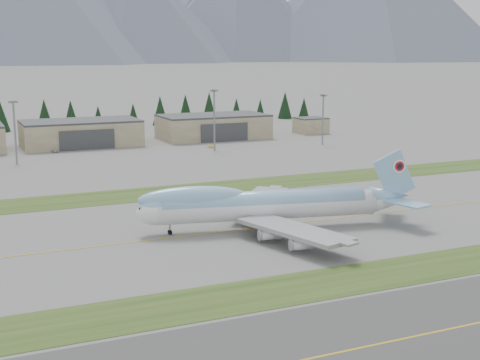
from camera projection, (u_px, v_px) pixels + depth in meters
name	position (u px, v px, depth m)	size (l,w,h in m)	color
ground	(274.00, 226.00, 153.10)	(7000.00, 7000.00, 0.00)	slate
grass_strip_near	(370.00, 276.00, 119.03)	(400.00, 14.00, 0.08)	#274217
grass_strip_far	(204.00, 189.00, 193.45)	(400.00, 18.00, 0.08)	#274217
asphalt_taxiway	(465.00, 326.00, 97.52)	(400.00, 32.00, 0.04)	#353535
taxiway_line_main	(274.00, 226.00, 153.10)	(400.00, 0.40, 0.02)	gold
taxiway_line_near	(465.00, 326.00, 97.52)	(400.00, 0.40, 0.02)	gold
boeing_747_freighter	(265.00, 204.00, 149.22)	(65.71, 55.27, 17.24)	white
hangar_center	(81.00, 133.00, 280.47)	(48.00, 26.60, 10.80)	gray
hangar_right	(213.00, 126.00, 304.44)	(48.00, 26.60, 10.80)	gray
control_shed	(311.00, 125.00, 323.01)	(14.00, 12.00, 7.60)	gray
floodlight_masts	(57.00, 118.00, 236.71)	(181.33, 10.53, 24.31)	gray
service_vehicle_a	(55.00, 152.00, 262.69)	(1.57, 3.88, 1.32)	silver
service_vehicle_b	(212.00, 148.00, 275.20)	(1.18, 3.36, 1.11)	yellow
service_vehicle_c	(249.00, 139.00, 301.97)	(1.53, 3.76, 1.09)	#9C9EA1
conifer_belt	(80.00, 114.00, 341.24)	(265.07, 14.47, 16.99)	black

